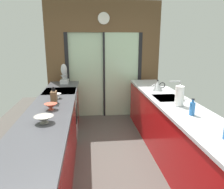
# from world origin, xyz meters

# --- Properties ---
(ground_plane) EXTENTS (5.04, 7.60, 0.02)m
(ground_plane) POSITION_xyz_m (0.00, 0.60, -0.01)
(ground_plane) COLOR #4C4742
(back_wall_unit) EXTENTS (2.64, 0.12, 2.70)m
(back_wall_unit) POSITION_xyz_m (0.00, 2.40, 1.52)
(back_wall_unit) COLOR brown
(back_wall_unit) RESTS_ON ground_plane
(left_counter_run) EXTENTS (0.62, 3.80, 0.92)m
(left_counter_run) POSITION_xyz_m (-0.91, 0.13, 0.47)
(left_counter_run) COLOR #AD0C0F
(left_counter_run) RESTS_ON ground_plane
(right_counter_run) EXTENTS (0.62, 3.80, 0.92)m
(right_counter_run) POSITION_xyz_m (0.91, 0.30, 0.46)
(right_counter_run) COLOR #AD0C0F
(right_counter_run) RESTS_ON ground_plane
(sink_faucet) EXTENTS (0.19, 0.02, 0.28)m
(sink_faucet) POSITION_xyz_m (1.06, 0.55, 1.10)
(sink_faucet) COLOR #B7BABC
(sink_faucet) RESTS_ON right_counter_run
(oven_range) EXTENTS (0.60, 0.60, 0.92)m
(oven_range) POSITION_xyz_m (-0.91, 1.25, 0.46)
(oven_range) COLOR #B7BABC
(oven_range) RESTS_ON ground_plane
(mixing_bowl_near) EXTENTS (0.22, 0.22, 0.08)m
(mixing_bowl_near) POSITION_xyz_m (-0.89, -0.36, 0.96)
(mixing_bowl_near) COLOR gray
(mixing_bowl_near) RESTS_ON left_counter_run
(mixing_bowl_mid) EXTENTS (0.17, 0.17, 0.08)m
(mixing_bowl_mid) POSITION_xyz_m (-0.89, 0.12, 0.97)
(mixing_bowl_mid) COLOR #BC4C38
(mixing_bowl_mid) RESTS_ON left_counter_run
(mixing_bowl_far) EXTENTS (0.14, 0.14, 0.08)m
(mixing_bowl_far) POSITION_xyz_m (-0.89, 0.71, 0.96)
(mixing_bowl_far) COLOR silver
(mixing_bowl_far) RESTS_ON left_counter_run
(knife_block) EXTENTS (0.08, 0.14, 0.25)m
(knife_block) POSITION_xyz_m (-0.89, 0.42, 1.01)
(knife_block) COLOR brown
(knife_block) RESTS_ON left_counter_run
(stand_mixer) EXTENTS (0.17, 0.27, 0.42)m
(stand_mixer) POSITION_xyz_m (-0.89, 1.97, 1.08)
(stand_mixer) COLOR #B7BABC
(stand_mixer) RESTS_ON left_counter_run
(kettle) EXTENTS (0.27, 0.18, 0.20)m
(kettle) POSITION_xyz_m (0.89, 1.07, 1.01)
(kettle) COLOR #B7BABC
(kettle) RESTS_ON right_counter_run
(soap_bottle_far) EXTENTS (0.07, 0.07, 0.21)m
(soap_bottle_far) POSITION_xyz_m (0.89, -0.29, 1.01)
(soap_bottle_far) COLOR #286BB7
(soap_bottle_far) RESTS_ON right_counter_run
(paper_towel_roll) EXTENTS (0.14, 0.14, 0.31)m
(paper_towel_roll) POSITION_xyz_m (0.89, 0.10, 1.06)
(paper_towel_roll) COLOR #B7BABC
(paper_towel_roll) RESTS_ON right_counter_run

